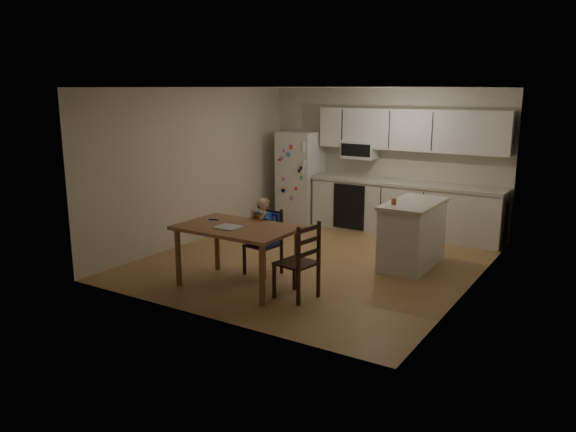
{
  "coord_description": "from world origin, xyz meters",
  "views": [
    {
      "loc": [
        3.9,
        -6.96,
        2.48
      ],
      "look_at": [
        0.09,
        -0.9,
        0.86
      ],
      "focal_mm": 35.0,
      "sensor_mm": 36.0,
      "label": 1
    }
  ],
  "objects_px": {
    "dining_table": "(237,234)",
    "chair_booster": "(265,228)",
    "kitchen_island": "(413,234)",
    "red_cup": "(394,201)",
    "chair_side": "(303,257)",
    "refrigerator": "(301,176)"
  },
  "relations": [
    {
      "from": "refrigerator",
      "to": "dining_table",
      "type": "distance_m",
      "value": 3.86
    },
    {
      "from": "chair_booster",
      "to": "chair_side",
      "type": "relative_size",
      "value": 1.11
    },
    {
      "from": "refrigerator",
      "to": "chair_side",
      "type": "bearing_deg",
      "value": -58.71
    },
    {
      "from": "refrigerator",
      "to": "chair_booster",
      "type": "bearing_deg",
      "value": -67.5
    },
    {
      "from": "refrigerator",
      "to": "chair_booster",
      "type": "relative_size",
      "value": 1.61
    },
    {
      "from": "refrigerator",
      "to": "kitchen_island",
      "type": "distance_m",
      "value": 3.29
    },
    {
      "from": "refrigerator",
      "to": "kitchen_island",
      "type": "relative_size",
      "value": 1.35
    },
    {
      "from": "red_cup",
      "to": "chair_booster",
      "type": "xyz_separation_m",
      "value": [
        -1.4,
        -1.1,
        -0.33
      ]
    },
    {
      "from": "kitchen_island",
      "to": "red_cup",
      "type": "xyz_separation_m",
      "value": [
        -0.18,
        -0.31,
        0.5
      ]
    },
    {
      "from": "red_cup",
      "to": "refrigerator",
      "type": "bearing_deg",
      "value": 143.96
    },
    {
      "from": "kitchen_island",
      "to": "dining_table",
      "type": "xyz_separation_m",
      "value": [
        -1.58,
        -2.03,
        0.22
      ]
    },
    {
      "from": "kitchen_island",
      "to": "chair_side",
      "type": "height_order",
      "value": "chair_side"
    },
    {
      "from": "kitchen_island",
      "to": "red_cup",
      "type": "height_order",
      "value": "red_cup"
    },
    {
      "from": "chair_booster",
      "to": "chair_side",
      "type": "height_order",
      "value": "chair_booster"
    },
    {
      "from": "red_cup",
      "to": "chair_side",
      "type": "distance_m",
      "value": 1.79
    },
    {
      "from": "dining_table",
      "to": "chair_booster",
      "type": "relative_size",
      "value": 1.39
    },
    {
      "from": "refrigerator",
      "to": "chair_booster",
      "type": "height_order",
      "value": "refrigerator"
    },
    {
      "from": "kitchen_island",
      "to": "chair_side",
      "type": "distance_m",
      "value": 2.09
    },
    {
      "from": "red_cup",
      "to": "chair_booster",
      "type": "height_order",
      "value": "chair_booster"
    },
    {
      "from": "chair_side",
      "to": "kitchen_island",
      "type": "bearing_deg",
      "value": 170.7
    },
    {
      "from": "red_cup",
      "to": "dining_table",
      "type": "height_order",
      "value": "red_cup"
    },
    {
      "from": "refrigerator",
      "to": "chair_side",
      "type": "height_order",
      "value": "refrigerator"
    }
  ]
}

